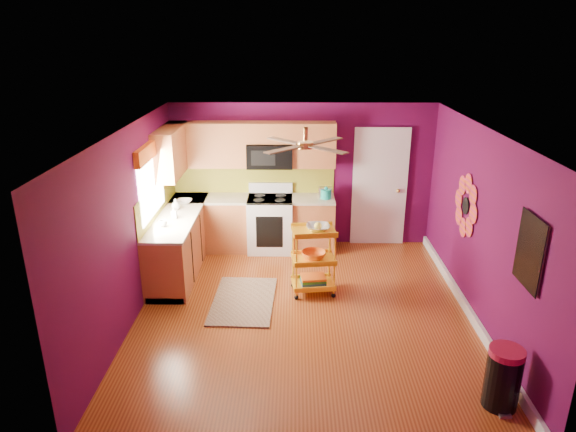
{
  "coord_description": "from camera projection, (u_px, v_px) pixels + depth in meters",
  "views": [
    {
      "loc": [
        -0.14,
        -6.12,
        3.64
      ],
      "look_at": [
        -0.22,
        0.4,
        1.26
      ],
      "focal_mm": 32.0,
      "sensor_mm": 36.0,
      "label": 1
    }
  ],
  "objects": [
    {
      "name": "lower_cabinets",
      "position": [
        222.0,
        233.0,
        8.57
      ],
      "size": [
        2.81,
        2.31,
        0.94
      ],
      "color": "#9A502A",
      "rests_on": "ground"
    },
    {
      "name": "rolling_cart",
      "position": [
        314.0,
        257.0,
        7.35
      ],
      "size": [
        0.66,
        0.51,
        1.1
      ],
      "color": "yellow",
      "rests_on": "ground"
    },
    {
      "name": "ceiling_fan",
      "position": [
        305.0,
        144.0,
        6.4
      ],
      "size": [
        1.01,
        1.01,
        0.26
      ],
      "color": "#BF8C3F",
      "rests_on": "ground"
    },
    {
      "name": "soap_bottle_a",
      "position": [
        174.0,
        213.0,
        7.75
      ],
      "size": [
        0.08,
        0.08,
        0.18
      ],
      "primitive_type": "imported",
      "color": "#EA3F72",
      "rests_on": "lower_cabinets"
    },
    {
      "name": "upper_cabinetry",
      "position": [
        227.0,
        148.0,
        8.43
      ],
      "size": [
        2.8,
        2.3,
        1.26
      ],
      "color": "#9A502A",
      "rests_on": "ground"
    },
    {
      "name": "right_wall_art",
      "position": [
        491.0,
        224.0,
        6.15
      ],
      "size": [
        0.04,
        2.74,
        1.04
      ],
      "color": "black",
      "rests_on": "ground"
    },
    {
      "name": "electric_range",
      "position": [
        270.0,
        223.0,
        8.88
      ],
      "size": [
        0.76,
        0.66,
        1.13
      ],
      "color": "white",
      "rests_on": "ground"
    },
    {
      "name": "soap_bottle_b",
      "position": [
        176.0,
        204.0,
        8.13
      ],
      "size": [
        0.14,
        0.14,
        0.18
      ],
      "primitive_type": "imported",
      "color": "white",
      "rests_on": "lower_cabinets"
    },
    {
      "name": "teal_kettle",
      "position": [
        326.0,
        194.0,
        8.67
      ],
      "size": [
        0.18,
        0.18,
        0.21
      ],
      "color": "#15A495",
      "rests_on": "lower_cabinets"
    },
    {
      "name": "counter_dish",
      "position": [
        185.0,
        202.0,
        8.44
      ],
      "size": [
        0.25,
        0.25,
        0.06
      ],
      "primitive_type": "imported",
      "color": "white",
      "rests_on": "lower_cabinets"
    },
    {
      "name": "ground",
      "position": [
        304.0,
        313.0,
        6.99
      ],
      "size": [
        5.0,
        5.0,
        0.0
      ],
      "primitive_type": "plane",
      "color": "maroon",
      "rests_on": "ground"
    },
    {
      "name": "counter_cup",
      "position": [
        163.0,
        224.0,
        7.44
      ],
      "size": [
        0.12,
        0.12,
        0.09
      ],
      "primitive_type": "imported",
      "color": "white",
      "rests_on": "lower_cabinets"
    },
    {
      "name": "trash_can",
      "position": [
        503.0,
        378.0,
        5.17
      ],
      "size": [
        0.36,
        0.39,
        0.67
      ],
      "color": "black",
      "rests_on": "ground"
    },
    {
      "name": "panel_door",
      "position": [
        379.0,
        189.0,
        8.95
      ],
      "size": [
        0.95,
        0.11,
        2.15
      ],
      "color": "white",
      "rests_on": "ground"
    },
    {
      "name": "room_envelope",
      "position": [
        307.0,
        199.0,
        6.43
      ],
      "size": [
        4.54,
        5.04,
        2.52
      ],
      "color": "#50093A",
      "rests_on": "ground"
    },
    {
      "name": "toaster",
      "position": [
        325.0,
        192.0,
        8.73
      ],
      "size": [
        0.22,
        0.15,
        0.18
      ],
      "primitive_type": "cube",
      "color": "beige",
      "rests_on": "lower_cabinets"
    },
    {
      "name": "shag_rug",
      "position": [
        243.0,
        300.0,
        7.29
      ],
      "size": [
        0.9,
        1.42,
        0.02
      ],
      "primitive_type": "cube",
      "rotation": [
        0.0,
        0.0,
        -0.04
      ],
      "color": "black",
      "rests_on": "ground"
    },
    {
      "name": "left_window",
      "position": [
        151.0,
        169.0,
        7.41
      ],
      "size": [
        0.08,
        1.35,
        1.08
      ],
      "color": "white",
      "rests_on": "ground"
    }
  ]
}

